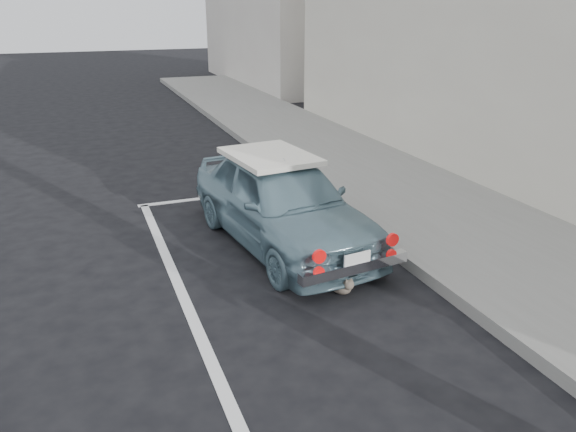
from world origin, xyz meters
The scene contains 5 objects.
sidewalk centered at (3.20, 2.00, 0.07)m, with size 2.80×40.00×0.15m, color slate.
pline_front centered at (0.50, 6.50, 0.00)m, with size 3.00×0.12×0.01m, color silver.
pline_side centered at (-0.90, 3.00, 0.00)m, with size 0.12×7.00×0.01m, color silver.
retro_coupe centered at (0.66, 4.27, 0.61)m, with size 1.84×3.70×1.21m.
cat centered at (0.78, 2.71, 0.11)m, with size 0.27×0.46×0.25m.
Camera 1 is at (-1.79, -2.32, 3.06)m, focal length 35.00 mm.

